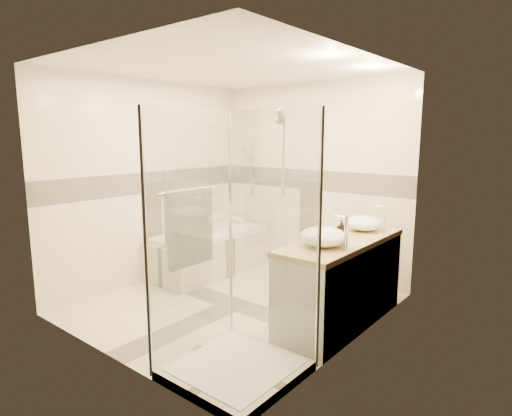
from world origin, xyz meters
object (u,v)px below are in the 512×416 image
Objects in this scene: amenity_bottle_b at (342,231)px; vessel_sink_far at (323,236)px; shower_enclosure at (231,307)px; amenity_bottle_a at (341,230)px; vanity at (341,282)px; bathtub at (210,249)px; vessel_sink_near at (363,223)px.

vessel_sink_far is at bearing -90.00° from amenity_bottle_b.
shower_enclosure is 11.35× the size of amenity_bottle_a.
shower_enclosure is (-0.29, -1.27, 0.08)m from vanity.
bathtub is 9.46× the size of amenity_bottle_a.
bathtub is 2.25m from amenity_bottle_a.
amenity_bottle_b is at bearing 90.00° from amenity_bottle_a.
vessel_sink_near is at bearing 3.83° from bathtub.
shower_enclosure reaches higher than vessel_sink_near.
shower_enclosure reaches higher than amenity_bottle_b.
vessel_sink_far is at bearing -90.00° from amenity_bottle_a.
vessel_sink_far is 2.40× the size of amenity_bottle_a.
bathtub is 2.18m from vanity.
bathtub is at bearing 138.90° from shower_enclosure.
shower_enclosure is at bearing -101.90° from amenity_bottle_b.
vanity is at bearing -49.23° from amenity_bottle_b.
vessel_sink_near is 2.15× the size of amenity_bottle_a.
bathtub is 11.10× the size of amenity_bottle_b.
bathtub is at bearing 171.28° from amenity_bottle_b.
amenity_bottle_a is (0.27, 1.28, 0.43)m from shower_enclosure.
vessel_sink_near is 0.48m from amenity_bottle_a.
shower_enclosure reaches higher than amenity_bottle_a.
bathtub is 2.24m from amenity_bottle_b.
amenity_bottle_b is at bearing 130.77° from vanity.
bathtub is 2.32m from vessel_sink_far.
shower_enclosure reaches higher than vanity.
vessel_sink_near reaches higher than bathtub.
amenity_bottle_b is at bearing -8.72° from bathtub.
vessel_sink_near is at bearing 81.21° from shower_enclosure.
vanity is at bearing -87.68° from vessel_sink_near.
vanity is 0.50m from amenity_bottle_b.
shower_enclosure is at bearing -106.18° from vessel_sink_far.
amenity_bottle_b is (0.00, 0.35, -0.01)m from vessel_sink_far.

